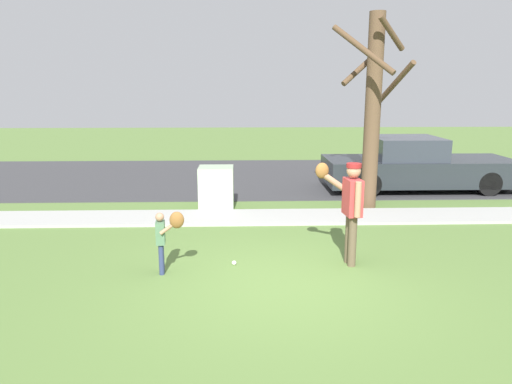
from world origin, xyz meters
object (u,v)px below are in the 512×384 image
person_adult (350,202)px  baseball (234,263)px  street_tree_near (373,106)px  person_child (165,233)px  utility_cabinet (216,188)px  parked_pickup_dark (415,166)px

person_adult → baseball: bearing=-5.7°
street_tree_near → person_child: bearing=-135.9°
person_adult → street_tree_near: 4.23m
person_adult → baseball: size_ratio=22.79×
person_child → baseball: 1.28m
person_adult → utility_cabinet: bearing=-63.9°
parked_pickup_dark → baseball: bearing=-131.4°
person_adult → utility_cabinet: person_adult is taller
person_adult → parked_pickup_dark: size_ratio=0.32×
person_child → street_tree_near: street_tree_near is taller
baseball → parked_pickup_dark: (5.03, 5.70, 0.64)m
baseball → utility_cabinet: bearing=97.2°
street_tree_near → utility_cabinet: bearing=-180.0°
baseball → street_tree_near: bearing=49.6°
person_child → utility_cabinet: person_child is taller
street_tree_near → person_adult: bearing=-109.6°
person_adult → street_tree_near: bearing=-115.4°
person_child → parked_pickup_dark: size_ratio=0.20×
person_adult → utility_cabinet: 4.47m
baseball → parked_pickup_dark: size_ratio=0.01×
person_adult → baseball: person_adult is taller
person_child → street_tree_near: 6.18m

